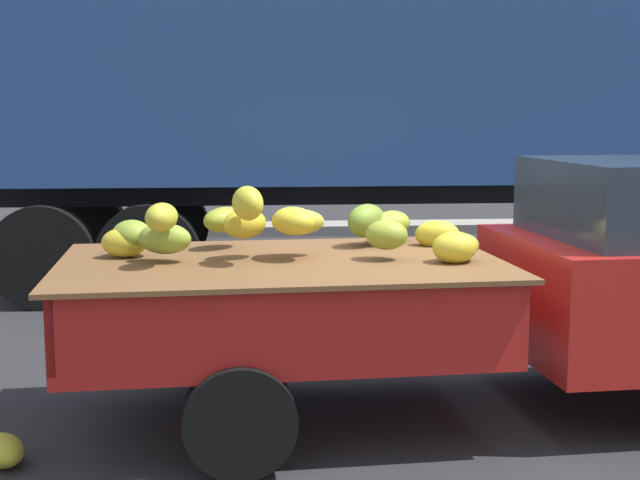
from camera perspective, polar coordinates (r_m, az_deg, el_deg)
ground at (r=6.31m, az=7.01°, el=-10.42°), size 220.00×220.00×0.00m
curb_strip at (r=14.87m, az=-0.04°, el=0.77°), size 80.00×0.80×0.16m
pickup_truck at (r=6.14m, az=15.66°, el=-2.63°), size 5.02×2.06×1.70m
semi_trailer at (r=10.69m, az=8.88°, el=10.98°), size 12.01×2.71×3.95m
fallen_banana_bunch_near_tailgate at (r=5.50m, az=-19.88°, el=-12.71°), size 0.36×0.43×0.18m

